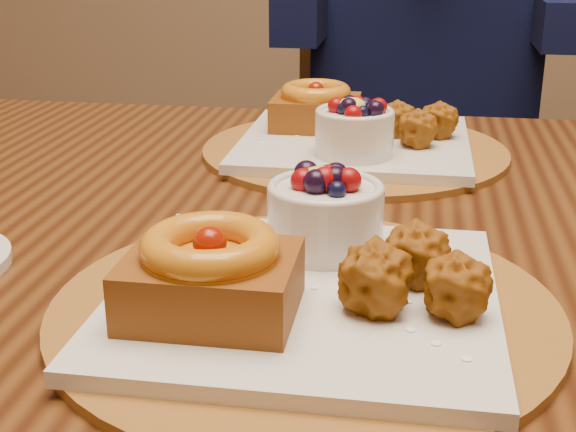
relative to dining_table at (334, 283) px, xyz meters
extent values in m
cube|color=#331609|center=(0.00, 0.00, 0.06)|extent=(1.60, 0.90, 0.04)
cylinder|color=brown|center=(0.00, -0.22, 0.08)|extent=(0.38, 0.38, 0.01)
cube|color=silver|center=(0.00, -0.22, 0.09)|extent=(0.28, 0.28, 0.01)
cube|color=#4C1B07|center=(-0.06, -0.27, 0.12)|extent=(0.12, 0.10, 0.04)
torus|color=#A16409|center=(-0.06, -0.27, 0.15)|extent=(0.10, 0.10, 0.02)
sphere|color=#7B1302|center=(-0.06, -0.27, 0.15)|extent=(0.02, 0.02, 0.02)
sphere|color=#8E4E0A|center=(0.08, -0.19, 0.12)|extent=(0.05, 0.05, 0.05)
sphere|color=#8E4E0A|center=(0.05, -0.24, 0.12)|extent=(0.05, 0.05, 0.05)
sphere|color=#8E4E0A|center=(0.11, -0.24, 0.12)|extent=(0.05, 0.05, 0.05)
cylinder|color=silver|center=(0.01, -0.14, 0.12)|extent=(0.10, 0.10, 0.05)
torus|color=silver|center=(0.01, -0.14, 0.15)|extent=(0.10, 0.10, 0.01)
ellipsoid|color=yellow|center=(0.00, -0.14, 0.16)|extent=(0.03, 0.03, 0.02)
cylinder|color=brown|center=(0.00, 0.22, 0.08)|extent=(0.38, 0.38, 0.01)
cube|color=silver|center=(0.00, 0.22, 0.09)|extent=(0.28, 0.28, 0.01)
cube|color=#4C1B07|center=(-0.06, 0.27, 0.12)|extent=(0.11, 0.09, 0.04)
torus|color=#A16409|center=(-0.06, 0.27, 0.14)|extent=(0.09, 0.09, 0.02)
sphere|color=#7B1302|center=(-0.06, 0.27, 0.15)|extent=(0.02, 0.02, 0.02)
sphere|color=#8E4E0A|center=(0.08, 0.19, 0.12)|extent=(0.04, 0.04, 0.04)
sphere|color=#8E4E0A|center=(0.05, 0.24, 0.12)|extent=(0.04, 0.04, 0.04)
sphere|color=#8E4E0A|center=(0.10, 0.24, 0.12)|extent=(0.04, 0.04, 0.04)
cylinder|color=silver|center=(0.01, 0.14, 0.12)|extent=(0.09, 0.09, 0.05)
torus|color=silver|center=(0.01, 0.14, 0.15)|extent=(0.09, 0.09, 0.01)
ellipsoid|color=yellow|center=(0.00, 0.14, 0.16)|extent=(0.03, 0.03, 0.02)
cube|color=black|center=(-0.06, 0.94, -0.21)|extent=(0.58, 0.58, 0.04)
cylinder|color=black|center=(-0.31, 0.82, -0.46)|extent=(0.04, 0.04, 0.44)
cylinder|color=black|center=(0.06, 0.69, -0.46)|extent=(0.04, 0.04, 0.44)
cylinder|color=black|center=(-0.18, 1.19, -0.46)|extent=(0.04, 0.04, 0.44)
cylinder|color=black|center=(0.19, 1.06, -0.46)|extent=(0.04, 0.04, 0.44)
cube|color=black|center=(0.00, 1.13, 0.02)|extent=(0.44, 0.18, 0.47)
cube|color=black|center=(-0.16, 0.87, 0.18)|extent=(0.09, 0.33, 0.09)
cube|color=black|center=(0.33, 0.87, 0.18)|extent=(0.09, 0.33, 0.09)
camera|label=1|loc=(0.07, -0.75, 0.35)|focal=50.00mm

